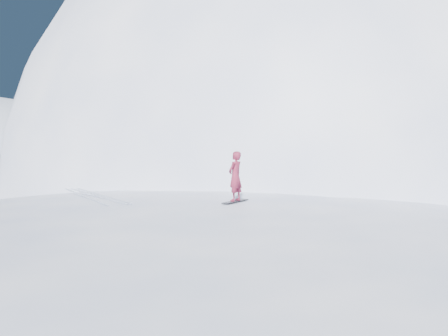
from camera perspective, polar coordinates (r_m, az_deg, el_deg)
The scene contains 8 objects.
ground at distance 12.26m, azimuth -5.75°, elevation -17.34°, with size 400.00×400.00×0.00m, color white.
near_ridge at distance 15.26m, azimuth -5.43°, elevation -13.21°, with size 36.00×28.00×4.80m, color white.
summit_peak at distance 45.04m, azimuth 11.66°, elevation -2.49°, with size 60.00×56.00×56.00m, color white.
peak_shoulder at distance 34.01m, azimuth 0.57°, elevation -4.19°, with size 28.00×24.00×18.00m, color white.
wind_bumps at distance 14.07m, azimuth -10.60°, elevation -14.67°, with size 16.00×14.40×1.00m.
snowboard at distance 13.67m, azimuth 1.62°, elevation -4.77°, with size 1.31×0.24×0.02m, color black.
snowboarder at distance 13.58m, azimuth 1.63°, elevation -1.18°, with size 0.62×0.40×1.69m, color maroon.
board_tracks at distance 16.19m, azimuth -18.26°, elevation -3.67°, with size 1.95×5.90×0.04m.
Camera 1 is at (-3.33, -11.00, 4.26)m, focal length 32.00 mm.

